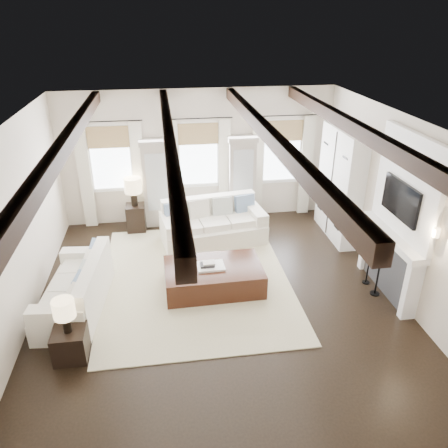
{
  "coord_description": "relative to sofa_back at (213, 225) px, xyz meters",
  "views": [
    {
      "loc": [
        -0.87,
        -6.36,
        4.75
      ],
      "look_at": [
        0.21,
        0.93,
        1.15
      ],
      "focal_mm": 35.0,
      "sensor_mm": 36.0,
      "label": 1
    }
  ],
  "objects": [
    {
      "name": "ground",
      "position": [
        -0.17,
        -2.45,
        -0.39
      ],
      "size": [
        7.5,
        7.5,
        0.0
      ],
      "primitive_type": "plane",
      "color": "black",
      "rests_on": "ground"
    },
    {
      "name": "room_shell",
      "position": [
        0.58,
        -1.55,
        1.5
      ],
      "size": [
        6.54,
        7.54,
        3.22
      ],
      "color": "beige",
      "rests_on": "ground"
    },
    {
      "name": "area_rug",
      "position": [
        -0.53,
        -1.55,
        -0.38
      ],
      "size": [
        3.57,
        4.48,
        0.02
      ],
      "primitive_type": "cube",
      "color": "beige",
      "rests_on": "ground"
    },
    {
      "name": "sofa_back",
      "position": [
        0.0,
        0.0,
        0.0
      ],
      "size": [
        2.41,
        1.36,
        0.98
      ],
      "color": "white",
      "rests_on": "ground"
    },
    {
      "name": "sofa_left",
      "position": [
        -2.64,
        -2.16,
        -0.03
      ],
      "size": [
        1.16,
        2.18,
        0.9
      ],
      "color": "white",
      "rests_on": "ground"
    },
    {
      "name": "ottoman",
      "position": [
        -0.22,
        -1.91,
        -0.15
      ],
      "size": [
        1.83,
        1.16,
        0.47
      ],
      "primitive_type": "cube",
      "rotation": [
        0.0,
        0.0,
        0.02
      ],
      "color": "black",
      "rests_on": "ground"
    },
    {
      "name": "tray",
      "position": [
        -0.27,
        -1.92,
        0.1
      ],
      "size": [
        0.51,
        0.39,
        0.04
      ],
      "primitive_type": "cube",
      "rotation": [
        0.0,
        0.0,
        0.02
      ],
      "color": "white",
      "rests_on": "ottoman"
    },
    {
      "name": "book_lower",
      "position": [
        -0.33,
        -1.92,
        0.14
      ],
      "size": [
        0.26,
        0.21,
        0.04
      ],
      "primitive_type": "cube",
      "rotation": [
        0.0,
        0.0,
        0.02
      ],
      "color": "#262628",
      "rests_on": "tray"
    },
    {
      "name": "book_upper",
      "position": [
        -0.3,
        -1.91,
        0.18
      ],
      "size": [
        0.22,
        0.17,
        0.03
      ],
      "primitive_type": "cube",
      "rotation": [
        0.0,
        0.0,
        0.02
      ],
      "color": "beige",
      "rests_on": "book_lower"
    },
    {
      "name": "side_table_front",
      "position": [
        -2.58,
        -3.42,
        -0.15
      ],
      "size": [
        0.49,
        0.49,
        0.49
      ],
      "primitive_type": "cube",
      "color": "black",
      "rests_on": "ground"
    },
    {
      "name": "lamp_front",
      "position": [
        -2.58,
        -3.42,
        0.48
      ],
      "size": [
        0.32,
        0.32,
        0.55
      ],
      "color": "black",
      "rests_on": "side_table_front"
    },
    {
      "name": "side_table_back",
      "position": [
        -1.74,
        0.78,
        -0.06
      ],
      "size": [
        0.44,
        0.44,
        0.65
      ],
      "primitive_type": "cube",
      "color": "black",
      "rests_on": "ground"
    },
    {
      "name": "lamp_back",
      "position": [
        -1.74,
        0.78,
        0.72
      ],
      "size": [
        0.39,
        0.39,
        0.67
      ],
      "color": "black",
      "rests_on": "side_table_back"
    },
    {
      "name": "candlestick_near",
      "position": [
        2.73,
        -2.55,
        -0.03
      ],
      "size": [
        0.17,
        0.17,
        0.86
      ],
      "color": "black",
      "rests_on": "ground"
    },
    {
      "name": "candlestick_far",
      "position": [
        2.73,
        -2.16,
        -0.1
      ],
      "size": [
        0.14,
        0.14,
        0.7
      ],
      "color": "black",
      "rests_on": "ground"
    }
  ]
}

